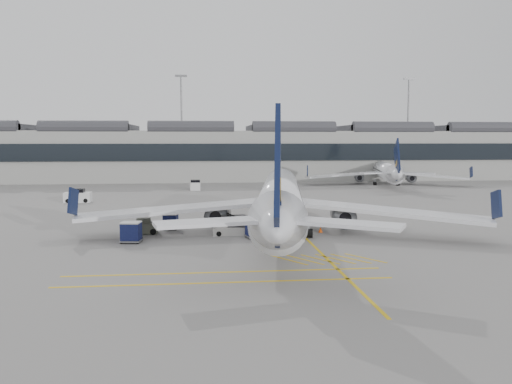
{
  "coord_description": "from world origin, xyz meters",
  "views": [
    {
      "loc": [
        0.7,
        -43.72,
        9.12
      ],
      "look_at": [
        5.71,
        4.76,
        4.0
      ],
      "focal_mm": 35.0,
      "sensor_mm": 36.0,
      "label": 1
    }
  ],
  "objects": [
    {
      "name": "terminal",
      "position": [
        0.0,
        71.93,
        6.14
      ],
      "size": [
        200.0,
        20.45,
        12.4
      ],
      "color": "#9E9E99",
      "rests_on": "ground"
    },
    {
      "name": "pushback_tug",
      "position": [
        -5.27,
        5.06,
        0.66
      ],
      "size": [
        2.7,
        1.71,
        1.49
      ],
      "rotation": [
        0.0,
        0.0,
        0.02
      ],
      "color": "#4F5245",
      "rests_on": "ground"
    },
    {
      "name": "baggage_cart_c",
      "position": [
        -2.81,
        7.2,
        0.86
      ],
      "size": [
        1.69,
        1.46,
        1.6
      ],
      "rotation": [
        0.0,
        0.0,
        -0.15
      ],
      "color": "gray",
      "rests_on": "ground"
    },
    {
      "name": "baggage_cart_b",
      "position": [
        4.05,
        5.02,
        0.89
      ],
      "size": [
        1.88,
        1.69,
        1.66
      ],
      "rotation": [
        0.0,
        0.0,
        0.28
      ],
      "color": "gray",
      "rests_on": "ground"
    },
    {
      "name": "light_masts",
      "position": [
        -1.67,
        86.0,
        14.49
      ],
      "size": [
        113.0,
        0.6,
        25.45
      ],
      "color": "slate",
      "rests_on": "ground"
    },
    {
      "name": "airliner_main",
      "position": [
        7.95,
        3.74,
        3.33
      ],
      "size": [
        38.5,
        42.38,
        11.33
      ],
      "rotation": [
        0.0,
        0.0,
        -0.16
      ],
      "color": "white",
      "rests_on": "ground"
    },
    {
      "name": "safety_cone_engine",
      "position": [
        12.04,
        3.93,
        0.29
      ],
      "size": [
        0.41,
        0.41,
        0.57
      ],
      "primitive_type": "cone",
      "color": "#F24C0A",
      "rests_on": "ground"
    },
    {
      "name": "belt_loader",
      "position": [
        3.4,
        3.73,
        0.6
      ],
      "size": [
        5.03,
        1.73,
        2.07
      ],
      "rotation": [
        0.0,
        0.0,
        -0.0
      ],
      "color": "#B9B6B0",
      "rests_on": "ground"
    },
    {
      "name": "ramp_agent_a",
      "position": [
        2.89,
        8.6,
        1.01
      ],
      "size": [
        0.87,
        0.84,
        2.01
      ],
      "primitive_type": "imported",
      "rotation": [
        0.0,
        0.0,
        0.7
      ],
      "color": "orange",
      "rests_on": "ground"
    },
    {
      "name": "airliner_far",
      "position": [
        37.26,
        54.03,
        2.77
      ],
      "size": [
        31.59,
        34.89,
        9.41
      ],
      "rotation": [
        0.0,
        0.0,
        -0.23
      ],
      "color": "white",
      "rests_on": "ground"
    },
    {
      "name": "apron_markings",
      "position": [
        10.0,
        10.0,
        0.01
      ],
      "size": [
        0.25,
        60.0,
        0.01
      ],
      "primitive_type": "cube",
      "color": "gold",
      "rests_on": "ground"
    },
    {
      "name": "baggage_cart_a",
      "position": [
        5.4,
        1.84,
        1.04
      ],
      "size": [
        2.16,
        1.92,
        1.93
      ],
      "rotation": [
        0.0,
        0.0,
        0.25
      ],
      "color": "gray",
      "rests_on": "ground"
    },
    {
      "name": "service_van_left",
      "position": [
        -17.84,
        31.08,
        0.86
      ],
      "size": [
        3.82,
        2.02,
        1.93
      ],
      "rotation": [
        0.0,
        0.0,
        0.04
      ],
      "color": "silver",
      "rests_on": "ground"
    },
    {
      "name": "ground",
      "position": [
        0.0,
        0.0,
        0.0
      ],
      "size": [
        220.0,
        220.0,
        0.0
      ],
      "primitive_type": "plane",
      "color": "gray",
      "rests_on": "ground"
    },
    {
      "name": "baggage_cart_d",
      "position": [
        -5.86,
        0.85,
        1.0
      ],
      "size": [
        1.96,
        1.69,
        1.87
      ],
      "rotation": [
        0.0,
        0.0,
        -0.14
      ],
      "color": "gray",
      "rests_on": "ground"
    },
    {
      "name": "ramp_agent_b",
      "position": [
        5.06,
        4.2,
        0.96
      ],
      "size": [
        0.96,
        0.76,
        1.92
      ],
      "primitive_type": "imported",
      "rotation": [
        0.0,
        0.0,
        3.1
      ],
      "color": "#FE580D",
      "rests_on": "ground"
    },
    {
      "name": "safety_cone_nose",
      "position": [
        10.57,
        25.06,
        0.26
      ],
      "size": [
        0.37,
        0.37,
        0.52
      ],
      "primitive_type": "cone",
      "color": "#F24C0A",
      "rests_on": "ground"
    },
    {
      "name": "service_van_mid",
      "position": [
        -1.0,
        47.68,
        0.82
      ],
      "size": [
        1.83,
        3.59,
        1.84
      ],
      "rotation": [
        0.0,
        0.0,
        1.58
      ],
      "color": "silver",
      "rests_on": "ground"
    },
    {
      "name": "service_van_right",
      "position": [
        13.58,
        44.75,
        0.88
      ],
      "size": [
        4.08,
        4.06,
        1.97
      ],
      "rotation": [
        0.0,
        0.0,
        -0.78
      ],
      "color": "silver",
      "rests_on": "ground"
    }
  ]
}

